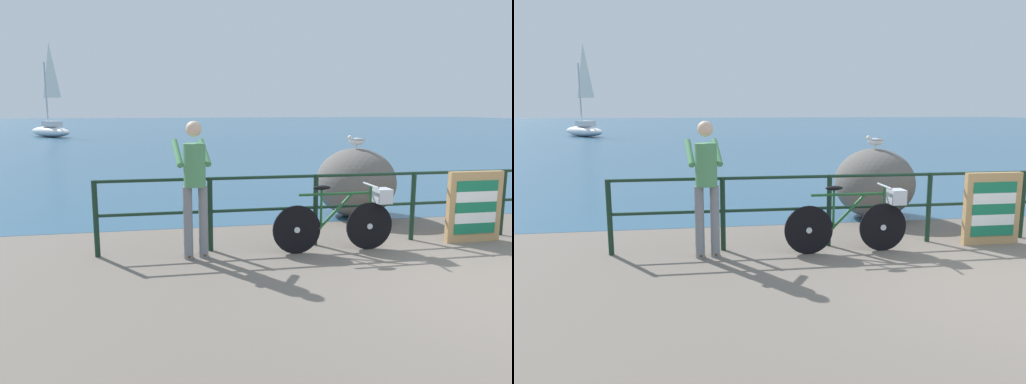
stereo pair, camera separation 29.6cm
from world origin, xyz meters
The scene contains 9 objects.
ground_plane centered at (0.00, 20.00, -0.05)m, with size 120.00×120.00×0.10m, color #6B6056.
sea_surface centered at (0.00, 48.30, 0.00)m, with size 120.00×90.00×0.01m, color #2D5675.
promenade_railing centered at (0.00, 1.97, 0.64)m, with size 9.04×0.07×1.02m.
bicycle centered at (-1.20, 1.62, 0.46)m, with size 1.70×0.48×0.92m.
person_at_railing centered at (-3.21, 1.69, 0.99)m, with size 0.50×0.66×1.78m.
folded_deckchair_stack centered at (0.83, 1.72, 0.52)m, with size 0.84×0.10×1.04m.
breakwater_boulder_main centered at (-0.19, 3.69, 0.61)m, with size 1.42×1.52×1.23m.
seagull centered at (-0.22, 3.65, 1.37)m, with size 0.34×0.21×0.23m.
sailboat centered at (-10.91, 30.49, 0.71)m, with size 3.81×4.21×6.16m.
Camera 1 is at (-3.61, -4.53, 1.94)m, focal length 34.33 mm.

